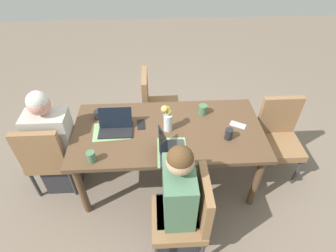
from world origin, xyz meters
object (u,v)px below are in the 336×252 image
Objects in this scene: chair_head_left_left_mid at (48,155)px; phone_silver at (238,125)px; laptop_near_left_near at (170,151)px; coffee_mug_centre_right at (229,134)px; chair_near_left_near at (188,213)px; person_head_left_left_mid at (56,148)px; laptop_head_left_left_mid at (116,126)px; phone_black at (141,124)px; flower_vase at (167,118)px; coffee_mug_near_left at (98,115)px; person_near_left_near at (178,205)px; chair_head_right_left_far at (278,134)px; coffee_mug_centre_left at (203,110)px; dining_table at (168,136)px; chair_far_right_near at (155,103)px; coffee_mug_near_right at (91,157)px.

chair_head_left_left_mid is 1.90m from phone_silver.
coffee_mug_centre_right is (0.56, 0.17, 0.01)m from laptop_near_left_near.
chair_head_left_left_mid is at bearing 167.68° from laptop_near_left_near.
person_head_left_left_mid reaches higher than chair_near_left_near.
laptop_head_left_left_mid is 2.13× the size of phone_black.
person_head_left_left_mid is 3.73× the size of laptop_head_left_left_mid.
phone_silver is at bearing -97.73° from phone_black.
chair_head_left_left_mid is 3.10× the size of flower_vase.
chair_near_left_near is at bearing -80.67° from flower_vase.
chair_near_left_near is 1.31m from coffee_mug_near_left.
person_head_left_left_mid is (-1.17, 0.72, 0.00)m from person_near_left_near.
chair_head_left_left_mid is at bearing -175.91° from chair_head_right_left_far.
coffee_mug_centre_left is at bearing 0.58° from coffee_mug_near_left.
dining_table is at bearing 165.23° from coffee_mug_centre_right.
phone_black is (-0.26, 0.09, 0.09)m from dining_table.
laptop_near_left_near is 2.93× the size of coffee_mug_centre_right.
chair_head_left_left_mid is 1.00× the size of chair_far_right_near.
flower_vase reaches higher than phone_black.
laptop_near_left_near is 0.48m from phone_black.
flower_vase is (1.18, 0.06, 0.37)m from chair_head_left_left_mid.
chair_head_left_left_mid and chair_far_right_near have the same top height.
person_head_left_left_mid is 1.33× the size of chair_far_right_near.
person_near_left_near is at bearing -162.92° from phone_black.
flower_vase is 0.34m from laptop_near_left_near.
phone_black is (0.87, 0.07, 0.21)m from person_head_left_left_mid.
laptop_head_left_left_mid is at bearing 176.63° from dining_table.
chair_far_right_near is 0.84m from flower_vase.
laptop_head_left_left_mid reaches higher than chair_near_left_near.
coffee_mug_centre_right reaches higher than coffee_mug_near_right.
chair_far_right_near reaches higher than phone_silver.
coffee_mug_centre_right is (1.74, -0.09, 0.28)m from chair_head_left_left_mid.
laptop_near_left_near is (0.50, -0.34, 0.00)m from laptop_head_left_left_mid.
chair_near_left_near is 8.60× the size of coffee_mug_near_right.
laptop_head_left_left_mid is 1.19m from phone_silver.
laptop_head_left_left_mid is 0.42m from coffee_mug_near_right.
coffee_mug_centre_right is at bearing 9.87° from coffee_mug_near_right.
chair_head_left_left_mid is 2.39m from chair_head_right_left_far.
coffee_mug_near_left is at bearing 163.54° from coffee_mug_centre_right.
person_near_left_near is 1.46m from chair_far_right_near.
chair_near_left_near reaches higher than coffee_mug_centre_right.
coffee_mug_centre_left is at bearing -81.32° from phone_black.
chair_head_left_left_mid is 1.24m from laptop_near_left_near.
chair_near_left_near is 6.00× the size of phone_black.
laptop_head_left_left_mid is at bearing 66.39° from coffee_mug_near_right.
laptop_near_left_near is 0.58m from coffee_mug_centre_right.
chair_head_right_left_far is 6.00× the size of phone_black.
chair_head_right_left_far is at bearing 5.05° from flower_vase.
chair_near_left_near is at bearing -51.85° from laptop_head_left_left_mid.
coffee_mug_centre_right is at bearing -9.45° from laptop_head_left_left_mid.
phone_silver reaches higher than dining_table.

